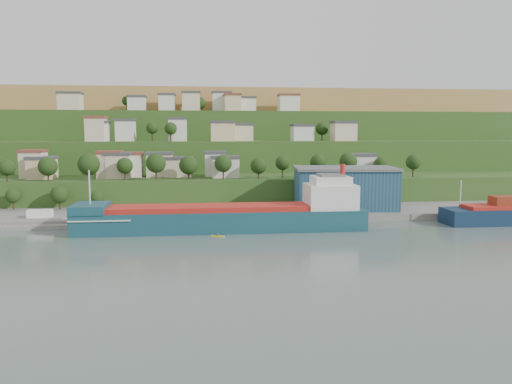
{
  "coord_description": "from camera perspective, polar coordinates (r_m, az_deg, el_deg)",
  "views": [
    {
      "loc": [
        -6.79,
        -121.01,
        25.42
      ],
      "look_at": [
        8.96,
        15.0,
        9.08
      ],
      "focal_mm": 35.0,
      "sensor_mm": 36.0,
      "label": 1
    }
  ],
  "objects": [
    {
      "name": "quay",
      "position": [
        153.52,
        3.54,
        -2.74
      ],
      "size": [
        220.0,
        26.0,
        4.0
      ],
      "primitive_type": "cube",
      "color": "slate",
      "rests_on": "ground"
    },
    {
      "name": "kayak_yellow",
      "position": [
        123.29,
        -4.4,
        -4.99
      ],
      "size": [
        3.39,
        1.98,
        0.86
      ],
      "rotation": [
        0.0,
        0.0,
        -0.43
      ],
      "color": "yellow",
      "rests_on": "ground"
    },
    {
      "name": "caravan",
      "position": [
        150.94,
        -23.46,
        -2.42
      ],
      "size": [
        6.48,
        2.73,
        3.01
      ],
      "primitive_type": "cube",
      "rotation": [
        0.0,
        0.0,
        -0.01
      ],
      "color": "white",
      "rests_on": "pebble_beach"
    },
    {
      "name": "hillside",
      "position": [
        290.88,
        -5.25,
        1.78
      ],
      "size": [
        360.0,
        210.0,
        96.0
      ],
      "color": "#284719",
      "rests_on": "ground"
    },
    {
      "name": "warehouse",
      "position": [
        157.6,
        10.11,
        0.51
      ],
      "size": [
        32.76,
        22.04,
        12.8
      ],
      "rotation": [
        0.0,
        0.0,
        -0.1
      ],
      "color": "navy",
      "rests_on": "quay"
    },
    {
      "name": "dinghy",
      "position": [
        145.4,
        -20.39,
        -3.04
      ],
      "size": [
        4.65,
        2.08,
        0.9
      ],
      "primitive_type": "cube",
      "rotation": [
        0.0,
        0.0,
        0.09
      ],
      "color": "silver",
      "rests_on": "pebble_beach"
    },
    {
      "name": "kayak_orange",
      "position": [
        126.61,
        -6.32,
        -4.7
      ],
      "size": [
        3.46,
        1.22,
        0.85
      ],
      "rotation": [
        0.0,
        0.0,
        0.19
      ],
      "color": "orange",
      "rests_on": "ground"
    },
    {
      "name": "pebble_beach",
      "position": [
        153.05,
        -24.9,
        -3.4
      ],
      "size": [
        40.0,
        18.0,
        2.4
      ],
      "primitive_type": "cube",
      "color": "slate",
      "rests_on": "ground"
    },
    {
      "name": "cargo_ship_near",
      "position": [
        130.78,
        -2.83,
        -3.04
      ],
      "size": [
        75.08,
        12.28,
        19.29
      ],
      "rotation": [
        0.0,
        0.0,
        -0.01
      ],
      "color": "#123746",
      "rests_on": "ground"
    },
    {
      "name": "ground",
      "position": [
        123.84,
        -3.33,
        -5.05
      ],
      "size": [
        500.0,
        500.0,
        0.0
      ],
      "primitive_type": "plane",
      "color": "#4D5E59",
      "rests_on": "ground"
    }
  ]
}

